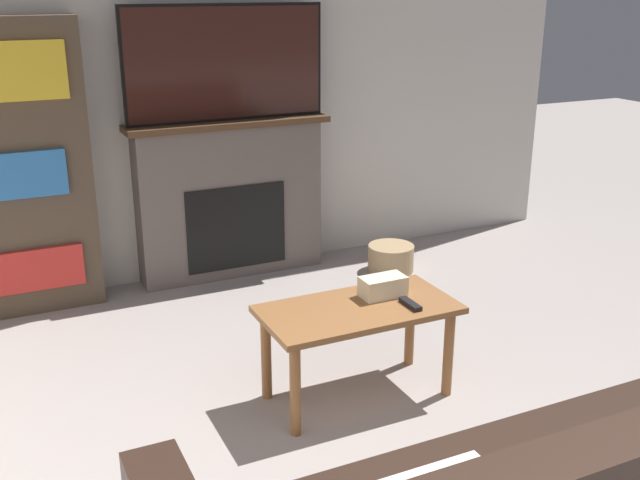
% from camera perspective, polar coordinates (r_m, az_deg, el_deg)
% --- Properties ---
extents(wall_back, '(5.49, 0.06, 2.70)m').
position_cam_1_polar(wall_back, '(5.08, -8.29, 12.30)').
color(wall_back, beige).
rests_on(wall_back, ground_plane).
extents(fireplace, '(1.36, 0.28, 1.08)m').
position_cam_1_polar(fireplace, '(5.12, -6.85, 3.18)').
color(fireplace, '#605651').
rests_on(fireplace, ground_plane).
extents(tv, '(1.33, 0.03, 0.73)m').
position_cam_1_polar(tv, '(4.93, -7.19, 13.23)').
color(tv, black).
rests_on(tv, fireplace).
extents(coffee_table, '(0.93, 0.47, 0.48)m').
position_cam_1_polar(coffee_table, '(3.58, 2.93, -6.19)').
color(coffee_table, brown).
rests_on(coffee_table, ground_plane).
extents(tissue_box, '(0.22, 0.12, 0.10)m').
position_cam_1_polar(tissue_box, '(3.65, 4.81, -3.55)').
color(tissue_box, beige).
rests_on(tissue_box, coffee_table).
extents(remote_control, '(0.04, 0.15, 0.02)m').
position_cam_1_polar(remote_control, '(3.57, 6.90, -4.86)').
color(remote_control, black).
rests_on(remote_control, coffee_table).
extents(bookshelf, '(0.78, 0.29, 1.76)m').
position_cam_1_polar(bookshelf, '(4.78, -21.78, 5.01)').
color(bookshelf, '#4C3D2D').
rests_on(bookshelf, ground_plane).
extents(storage_basket, '(0.32, 0.32, 0.19)m').
position_cam_1_polar(storage_basket, '(5.29, 5.42, -1.37)').
color(storage_basket, tan).
rests_on(storage_basket, ground_plane).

